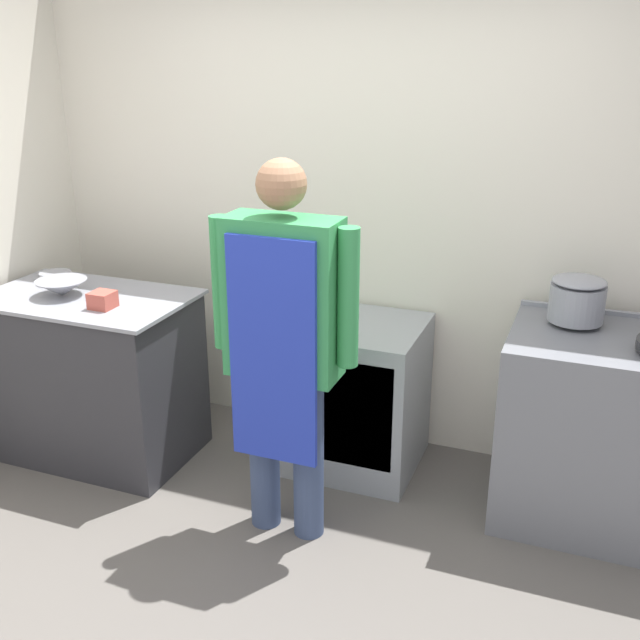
{
  "coord_description": "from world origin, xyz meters",
  "views": [
    {
      "loc": [
        1.2,
        -2.15,
        2.16
      ],
      "look_at": [
        0.03,
        0.88,
        0.95
      ],
      "focal_mm": 42.0,
      "sensor_mm": 36.0,
      "label": 1
    }
  ],
  "objects_px": {
    "stock_pot": "(577,299)",
    "fridge_unit": "(356,395)",
    "mixing_bowl": "(62,288)",
    "plastic_tub": "(103,300)",
    "stove": "(610,432)",
    "person_cook": "(283,332)"
  },
  "relations": [
    {
      "from": "fridge_unit",
      "to": "stove",
      "type": "bearing_deg",
      "value": -2.93
    },
    {
      "from": "mixing_bowl",
      "to": "plastic_tub",
      "type": "bearing_deg",
      "value": -15.07
    },
    {
      "from": "person_cook",
      "to": "stock_pot",
      "type": "distance_m",
      "value": 1.38
    },
    {
      "from": "stock_pot",
      "to": "fridge_unit",
      "type": "bearing_deg",
      "value": -176.82
    },
    {
      "from": "stock_pot",
      "to": "plastic_tub",
      "type": "bearing_deg",
      "value": -165.5
    },
    {
      "from": "plastic_tub",
      "to": "stove",
      "type": "bearing_deg",
      "value": 10.48
    },
    {
      "from": "fridge_unit",
      "to": "person_cook",
      "type": "height_order",
      "value": "person_cook"
    },
    {
      "from": "mixing_bowl",
      "to": "stove",
      "type": "bearing_deg",
      "value": 7.54
    },
    {
      "from": "stock_pot",
      "to": "person_cook",
      "type": "bearing_deg",
      "value": -147.05
    },
    {
      "from": "fridge_unit",
      "to": "person_cook",
      "type": "relative_size",
      "value": 0.46
    },
    {
      "from": "person_cook",
      "to": "stock_pot",
      "type": "height_order",
      "value": "person_cook"
    },
    {
      "from": "stove",
      "to": "mixing_bowl",
      "type": "xyz_separation_m",
      "value": [
        -2.76,
        -0.37,
        0.49
      ]
    },
    {
      "from": "fridge_unit",
      "to": "person_cook",
      "type": "distance_m",
      "value": 0.92
    },
    {
      "from": "stove",
      "to": "person_cook",
      "type": "distance_m",
      "value": 1.6
    },
    {
      "from": "mixing_bowl",
      "to": "person_cook",
      "type": "bearing_deg",
      "value": -10.67
    },
    {
      "from": "stove",
      "to": "fridge_unit",
      "type": "height_order",
      "value": "stove"
    },
    {
      "from": "mixing_bowl",
      "to": "stock_pot",
      "type": "bearing_deg",
      "value": 10.88
    },
    {
      "from": "plastic_tub",
      "to": "stock_pot",
      "type": "bearing_deg",
      "value": 14.5
    },
    {
      "from": "fridge_unit",
      "to": "plastic_tub",
      "type": "height_order",
      "value": "plastic_tub"
    },
    {
      "from": "person_cook",
      "to": "stove",
      "type": "bearing_deg",
      "value": 24.49
    },
    {
      "from": "fridge_unit",
      "to": "stock_pot",
      "type": "height_order",
      "value": "stock_pot"
    },
    {
      "from": "person_cook",
      "to": "mixing_bowl",
      "type": "height_order",
      "value": "person_cook"
    }
  ]
}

